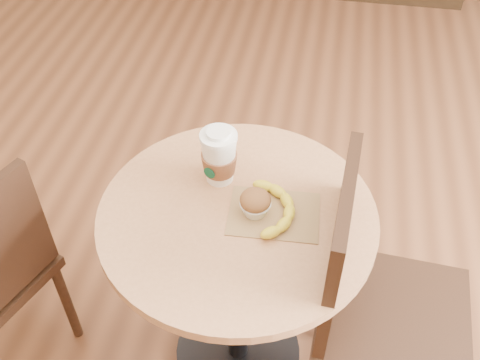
{
  "coord_description": "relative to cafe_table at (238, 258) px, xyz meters",
  "views": [
    {
      "loc": [
        0.23,
        -0.91,
        1.85
      ],
      "look_at": [
        0.04,
        0.12,
        0.83
      ],
      "focal_mm": 42.0,
      "sensor_mm": 36.0,
      "label": 1
    }
  ],
  "objects": [
    {
      "name": "cafe_table",
      "position": [
        0.0,
        0.0,
        0.0
      ],
      "size": [
        0.75,
        0.75,
        0.75
      ],
      "color": "black",
      "rests_on": "ground"
    },
    {
      "name": "muffin",
      "position": [
        0.05,
        0.0,
        0.24
      ],
      "size": [
        0.08,
        0.08,
        0.08
      ],
      "color": "silver",
      "rests_on": "kraft_bag"
    },
    {
      "name": "coffee_cup",
      "position": [
        -0.07,
        0.12,
        0.28
      ],
      "size": [
        0.1,
        0.1,
        0.17
      ],
      "rotation": [
        0.0,
        0.0,
        -0.38
      ],
      "color": "white",
      "rests_on": "cafe_table"
    },
    {
      "name": "chair_right",
      "position": [
        0.39,
        -0.07,
        -0.03
      ],
      "size": [
        0.45,
        0.45,
        0.95
      ],
      "rotation": [
        0.0,
        0.0,
        1.5
      ],
      "color": "black",
      "rests_on": "ground"
    },
    {
      "name": "kraft_bag",
      "position": [
        0.1,
        0.01,
        0.2
      ],
      "size": [
        0.25,
        0.19,
        0.0
      ],
      "primitive_type": "cube",
      "rotation": [
        0.0,
        0.0,
        0.05
      ],
      "color": "#977349",
      "rests_on": "cafe_table"
    },
    {
      "name": "banana",
      "position": [
        0.1,
        0.01,
        0.22
      ],
      "size": [
        0.18,
        0.24,
        0.03
      ],
      "primitive_type": null,
      "rotation": [
        0.0,
        0.0,
        0.18
      ],
      "color": "yellow",
      "rests_on": "kraft_bag"
    }
  ]
}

